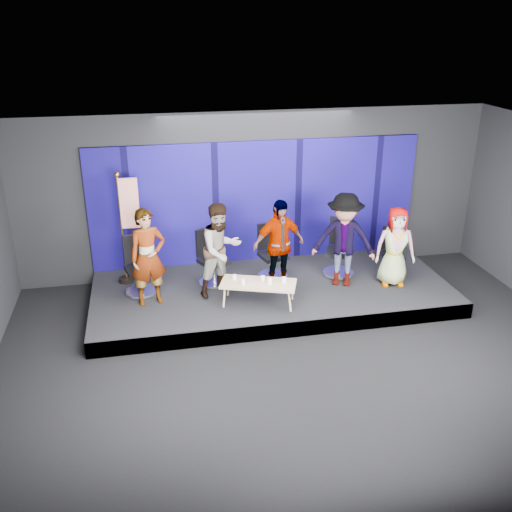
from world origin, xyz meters
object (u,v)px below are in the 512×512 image
object	(u,v)px
mug_b	(243,282)
mug_e	(284,280)
mug_d	(270,281)
flag_stand	(127,225)
chair_d	(339,256)
mug_c	(263,278)
chair_b	(212,266)
chair_c	(272,260)
panelist_c	(279,245)
panelist_e	(395,247)
coffee_table	(258,284)
mug_a	(234,277)
panelist_d	(344,240)
chair_a	(140,274)
panelist_a	(148,257)
panelist_b	(221,250)
chair_e	(392,259)

from	to	relation	value
mug_b	mug_e	world-z (taller)	mug_e
mug_d	flag_stand	bearing A→B (deg)	148.54
chair_d	mug_c	distance (m)	2.03
chair_b	chair_c	distance (m)	1.23
panelist_c	panelist_e	world-z (taller)	panelist_c
chair_c	flag_stand	distance (m)	2.95
panelist_c	panelist_e	xyz separation A→B (m)	(2.26, -0.31, -0.10)
coffee_table	mug_c	size ratio (longest dim) A/B	15.68
mug_a	mug_c	xyz separation A→B (m)	(0.51, -0.17, 0.00)
panelist_d	mug_b	bearing A→B (deg)	-142.89
chair_a	panelist_d	size ratio (longest dim) A/B	0.60
mug_e	chair_a	bearing A→B (deg)	158.71
panelist_a	panelist_d	bearing A→B (deg)	-12.53
panelist_a	chair_d	xyz separation A→B (m)	(3.86, 0.54, -0.53)
panelist_c	chair_d	world-z (taller)	panelist_c
panelist_e	mug_d	xyz separation A→B (m)	(-2.59, -0.39, -0.32)
mug_b	flag_stand	xyz separation A→B (m)	(-2.01, 1.44, 0.73)
chair_a	panelist_c	distance (m)	2.73
mug_b	mug_d	distance (m)	0.49
panelist_b	mug_c	bearing A→B (deg)	-60.65
chair_e	mug_d	xyz separation A→B (m)	(-2.77, -0.86, 0.15)
chair_a	chair_c	size ratio (longest dim) A/B	1.02
chair_b	panelist_b	xyz separation A→B (m)	(0.11, -0.49, 0.54)
mug_a	mug_c	size ratio (longest dim) A/B	0.97
mug_e	flag_stand	bearing A→B (deg)	151.07
panelist_c	mug_c	size ratio (longest dim) A/B	18.89
chair_b	chair_c	bearing A→B (deg)	-22.54
coffee_table	mug_b	distance (m)	0.30
panelist_b	panelist_d	size ratio (longest dim) A/B	0.96
panelist_c	panelist_e	distance (m)	2.29
chair_a	mug_e	distance (m)	2.79
mug_b	flag_stand	bearing A→B (deg)	144.48
panelist_a	mug_d	world-z (taller)	panelist_a
panelist_a	panelist_e	xyz separation A→B (m)	(4.74, -0.15, -0.11)
coffee_table	panelist_b	bearing A→B (deg)	137.38
chair_e	mug_c	distance (m)	2.96
chair_b	mug_e	xyz separation A→B (m)	(1.18, -1.14, 0.11)
mug_b	flag_stand	size ratio (longest dim) A/B	0.04
panelist_c	mug_e	bearing A→B (deg)	-107.72
coffee_table	flag_stand	distance (m)	2.83
chair_d	mug_b	world-z (taller)	chair_d
chair_e	panelist_e	world-z (taller)	panelist_e
chair_d	mug_a	bearing A→B (deg)	-138.04
chair_e	mug_e	size ratio (longest dim) A/B	9.54
panelist_a	chair_c	world-z (taller)	panelist_a
chair_d	panelist_d	bearing A→B (deg)	-78.57
chair_d	mug_d	xyz separation A→B (m)	(-1.71, -1.07, 0.09)
chair_b	panelist_b	distance (m)	0.74
chair_d	mug_e	xyz separation A→B (m)	(-1.44, -1.07, 0.09)
panelist_b	chair_e	distance (m)	3.63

